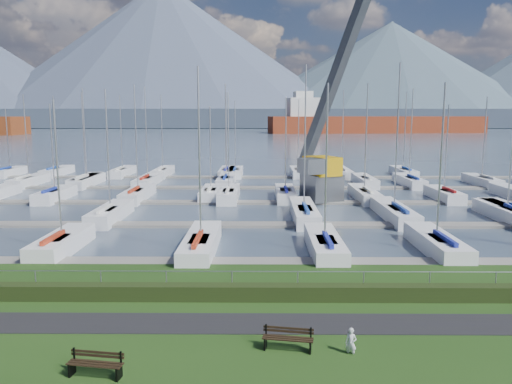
{
  "coord_description": "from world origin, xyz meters",
  "views": [
    {
      "loc": [
        0.29,
        -21.84,
        8.25
      ],
      "look_at": [
        0.0,
        12.0,
        3.0
      ],
      "focal_mm": 35.0,
      "sensor_mm": 36.0,
      "label": 1
    }
  ],
  "objects_px": {
    "person": "(351,339)",
    "bench_right": "(288,339)",
    "crane": "(325,144)",
    "bench_left": "(96,364)"
  },
  "relations": [
    {
      "from": "bench_left",
      "to": "crane",
      "type": "bearing_deg",
      "value": 80.34
    },
    {
      "from": "person",
      "to": "bench_right",
      "type": "bearing_deg",
      "value": -163.68
    },
    {
      "from": "bench_right",
      "to": "person",
      "type": "relative_size",
      "value": 1.7
    },
    {
      "from": "person",
      "to": "crane",
      "type": "distance_m",
      "value": 34.06
    },
    {
      "from": "bench_left",
      "to": "person",
      "type": "height_order",
      "value": "person"
    },
    {
      "from": "bench_left",
      "to": "person",
      "type": "bearing_deg",
      "value": 19.51
    },
    {
      "from": "bench_right",
      "to": "person",
      "type": "bearing_deg",
      "value": 2.1
    },
    {
      "from": "bench_left",
      "to": "bench_right",
      "type": "height_order",
      "value": "same"
    },
    {
      "from": "crane",
      "to": "person",
      "type": "bearing_deg",
      "value": -119.65
    },
    {
      "from": "crane",
      "to": "bench_right",
      "type": "bearing_deg",
      "value": -123.38
    }
  ]
}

